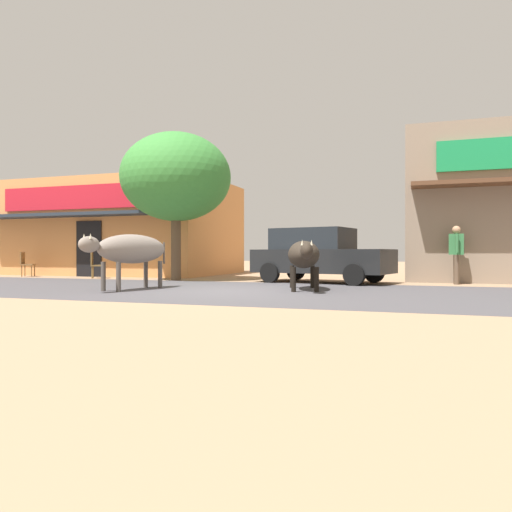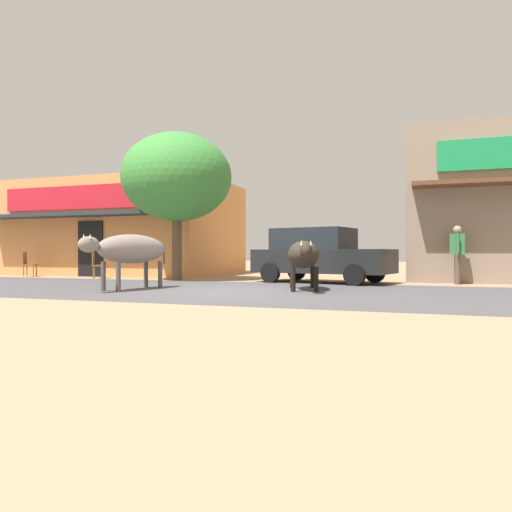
{
  "view_description": "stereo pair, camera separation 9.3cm",
  "coord_description": "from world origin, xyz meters",
  "views": [
    {
      "loc": [
        4.28,
        -10.8,
        0.9
      ],
      "look_at": [
        0.27,
        1.16,
        0.82
      ],
      "focal_mm": 34.15,
      "sensor_mm": 36.0,
      "label": 1
    },
    {
      "loc": [
        4.37,
        -10.77,
        0.9
      ],
      "look_at": [
        0.27,
        1.16,
        0.82
      ],
      "focal_mm": 34.15,
      "sensor_mm": 36.0,
      "label": 2
    }
  ],
  "objects": [
    {
      "name": "cow_far_dark",
      "position": [
        1.65,
        0.68,
        0.85
      ],
      "size": [
        1.28,
        2.61,
        1.19
      ],
      "color": "#2D251D",
      "rests_on": "ground"
    },
    {
      "name": "roadside_tree",
      "position": [
        -3.23,
        3.39,
        3.35
      ],
      "size": [
        3.58,
        3.58,
        4.8
      ],
      "color": "brown",
      "rests_on": "ground"
    },
    {
      "name": "parked_hatchback_car",
      "position": [
        1.43,
        3.74,
        0.84
      ],
      "size": [
        4.37,
        2.6,
        1.64
      ],
      "color": "black",
      "rests_on": "ground"
    },
    {
      "name": "cafe_chair_near_tree",
      "position": [
        -6.53,
        3.63,
        0.51
      ],
      "size": [
        0.6,
        0.6,
        0.92
      ],
      "color": "brown",
      "rests_on": "ground"
    },
    {
      "name": "cafe_chair_by_doorway",
      "position": [
        -9.84,
        3.88,
        0.51
      ],
      "size": [
        0.59,
        0.59,
        0.92
      ],
      "color": "brown",
      "rests_on": "ground"
    },
    {
      "name": "cow_near_brown",
      "position": [
        -2.34,
        -0.58,
        0.98
      ],
      "size": [
        1.06,
        2.84,
        1.35
      ],
      "color": "gray",
      "rests_on": "ground"
    },
    {
      "name": "ground",
      "position": [
        0.0,
        0.0,
        0.0
      ],
      "size": [
        80.0,
        80.0,
        0.0
      ],
      "primitive_type": "plane",
      "color": "#A27E5E"
    },
    {
      "name": "asphalt_road",
      "position": [
        0.0,
        0.0,
        0.0
      ],
      "size": [
        72.0,
        6.43,
        0.0
      ],
      "primitive_type": "cube",
      "color": "#4A474B",
      "rests_on": "ground"
    },
    {
      "name": "pedestrian_by_shop",
      "position": [
        5.3,
        4.16,
        0.98
      ],
      "size": [
        0.42,
        0.61,
        1.67
      ],
      "color": "brown",
      "rests_on": "ground"
    },
    {
      "name": "storefront_left_cafe",
      "position": [
        -7.89,
        7.46,
        1.93
      ],
      "size": [
        8.97,
        6.68,
        3.86
      ],
      "color": "#D68C4F",
      "rests_on": "ground"
    }
  ]
}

